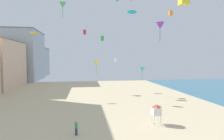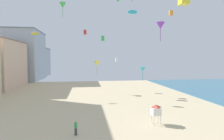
{
  "view_description": "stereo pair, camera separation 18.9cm",
  "coord_description": "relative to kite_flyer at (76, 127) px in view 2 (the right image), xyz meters",
  "views": [
    {
      "loc": [
        -2.03,
        -11.59,
        8.31
      ],
      "look_at": [
        1.99,
        15.8,
        6.75
      ],
      "focal_mm": 29.79,
      "sensor_mm": 36.0,
      "label": 1
    },
    {
      "loc": [
        -1.84,
        -11.62,
        8.31
      ],
      "look_at": [
        1.99,
        15.8,
        6.75
      ],
      "focal_mm": 29.79,
      "sensor_mm": 36.0,
      "label": 2
    }
  ],
  "objects": [
    {
      "name": "kite_cyan_delta",
      "position": [
        13.96,
        20.54,
        5.18
      ],
      "size": [
        1.3,
        1.3,
        2.96
      ],
      "color": "#2DB7CC"
    },
    {
      "name": "kite_green_box_2",
      "position": [
        5.1,
        23.53,
        12.38
      ],
      "size": [
        0.73,
        0.73,
        1.15
      ],
      "color": "green"
    },
    {
      "name": "kite_yellow_delta",
      "position": [
        3.85,
        25.93,
        6.47
      ],
      "size": [
        1.48,
        1.48,
        3.37
      ],
      "color": "yellow"
    },
    {
      "name": "kite_orange_box",
      "position": [
        15.04,
        8.94,
        15.02
      ],
      "size": [
        0.49,
        0.49,
        0.77
      ],
      "color": "orange"
    },
    {
      "name": "kite_yellow_parafoil",
      "position": [
        -10.09,
        23.48,
        13.2
      ],
      "size": [
        1.61,
        0.45,
        0.63
      ],
      "color": "yellow"
    },
    {
      "name": "kite_white_box",
      "position": [
        9.23,
        28.2,
        7.35
      ],
      "size": [
        0.65,
        0.65,
        1.02
      ],
      "color": "white"
    },
    {
      "name": "kite_cyan_parafoil",
      "position": [
        12.69,
        25.3,
        19.21
      ],
      "size": [
        2.49,
        0.69,
        0.97
      ],
      "color": "#2DB7CC"
    },
    {
      "name": "kite_flyer",
      "position": [
        0.0,
        0.0,
        0.0
      ],
      "size": [
        0.34,
        0.34,
        1.64
      ],
      "rotation": [
        0.0,
        0.0,
        4.7
      ],
      "color": "#383D4C",
      "rests_on": "ground"
    },
    {
      "name": "lifeguard_stand",
      "position": [
        10.02,
        2.11,
        0.92
      ],
      "size": [
        1.1,
        1.1,
        2.55
      ],
      "rotation": [
        0.0,
        0.0,
        -0.34
      ],
      "color": "white",
      "rests_on": "ground"
    },
    {
      "name": "boardwalk_hotel_far",
      "position": [
        -25.77,
        59.07,
        8.99
      ],
      "size": [
        17.57,
        19.58,
        19.81
      ],
      "color": "#ADB7C1",
      "rests_on": "ground"
    },
    {
      "name": "kite_red_box",
      "position": [
        1.02,
        19.5,
        13.16
      ],
      "size": [
        0.59,
        0.59,
        0.92
      ],
      "color": "red"
    },
    {
      "name": "boardwalk_hotel_distant",
      "position": [
        -25.77,
        79.23,
        6.2
      ],
      "size": [
        15.02,
        15.09,
        14.22
      ],
      "color": "#ADB7C1",
      "rests_on": "ground"
    },
    {
      "name": "kite_green_delta",
      "position": [
        -1.74,
        4.5,
        14.36
      ],
      "size": [
        0.81,
        0.81,
        1.84
      ],
      "color": "green"
    },
    {
      "name": "kite_purple_delta",
      "position": [
        15.76,
        14.93,
        14.06
      ],
      "size": [
        1.64,
        1.64,
        3.73
      ],
      "color": "purple"
    }
  ]
}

